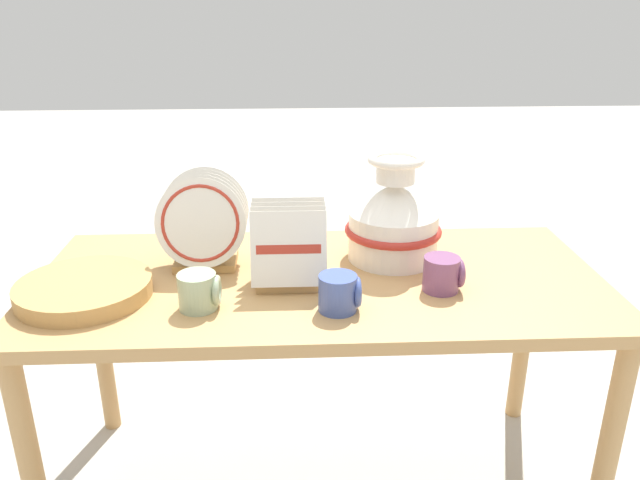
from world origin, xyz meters
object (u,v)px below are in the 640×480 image
(dish_rack_square_plates, at_px, (289,253))
(mug_cobalt_glaze, at_px, (340,293))
(ceramic_vase, at_px, (394,218))
(dish_rack_round_plates, at_px, (203,225))
(mug_sage_glaze, at_px, (200,291))
(mug_plum_glaze, at_px, (443,274))
(wicker_charger_stack, at_px, (84,289))

(dish_rack_square_plates, relative_size, mug_cobalt_glaze, 2.08)
(ceramic_vase, distance_m, dish_rack_round_plates, 0.55)
(dish_rack_square_plates, xyz_separation_m, mug_sage_glaze, (-0.22, -0.14, -0.04))
(ceramic_vase, distance_m, mug_cobalt_glaze, 0.38)
(dish_rack_square_plates, height_order, mug_cobalt_glaze, dish_rack_square_plates)
(mug_plum_glaze, bearing_deg, mug_cobalt_glaze, -160.53)
(wicker_charger_stack, distance_m, mug_plum_glaze, 0.94)
(dish_rack_square_plates, distance_m, mug_cobalt_glaze, 0.21)
(dish_rack_round_plates, distance_m, mug_cobalt_glaze, 0.47)
(dish_rack_round_plates, xyz_separation_m, dish_rack_square_plates, (0.24, -0.13, -0.04))
(mug_cobalt_glaze, height_order, mug_sage_glaze, same)
(dish_rack_round_plates, relative_size, mug_plum_glaze, 2.57)
(dish_rack_round_plates, relative_size, mug_sage_glaze, 2.57)
(ceramic_vase, xyz_separation_m, dish_rack_round_plates, (-0.55, -0.03, -0.00))
(mug_plum_glaze, xyz_separation_m, mug_sage_glaze, (-0.63, -0.07, 0.00))
(mug_plum_glaze, bearing_deg, mug_sage_glaze, -173.32)
(ceramic_vase, distance_m, dish_rack_square_plates, 0.35)
(dish_rack_round_plates, bearing_deg, mug_sage_glaze, -85.93)
(ceramic_vase, xyz_separation_m, mug_plum_glaze, (0.10, -0.22, -0.08))
(mug_plum_glaze, bearing_deg, dish_rack_square_plates, 171.02)
(mug_plum_glaze, bearing_deg, wicker_charger_stack, 179.84)
(ceramic_vase, bearing_deg, wicker_charger_stack, -165.36)
(mug_cobalt_glaze, bearing_deg, ceramic_vase, 60.59)
(wicker_charger_stack, bearing_deg, mug_cobalt_glaze, -8.84)
(dish_rack_square_plates, bearing_deg, dish_rack_round_plates, 152.29)
(ceramic_vase, bearing_deg, mug_sage_glaze, -150.83)
(mug_cobalt_glaze, bearing_deg, mug_sage_glaze, 175.75)
(mug_plum_glaze, height_order, mug_sage_glaze, same)
(mug_plum_glaze, xyz_separation_m, mug_cobalt_glaze, (-0.28, -0.10, 0.00))
(wicker_charger_stack, relative_size, mug_cobalt_glaze, 3.29)
(wicker_charger_stack, bearing_deg, mug_sage_glaze, -13.88)
(mug_cobalt_glaze, xyz_separation_m, mug_sage_glaze, (-0.35, 0.03, 0.00))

